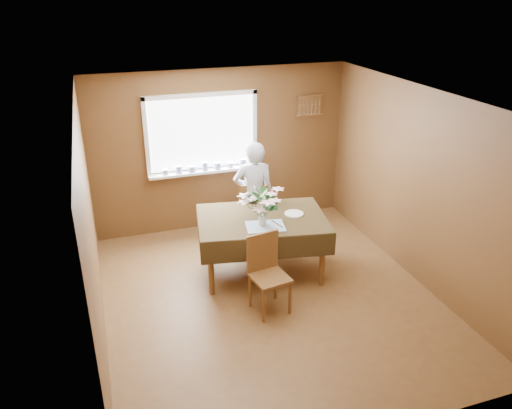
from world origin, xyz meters
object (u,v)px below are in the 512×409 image
object	(u,v)px
dining_table	(262,224)
chair_far	(254,210)
flower_bouquet	(263,204)
chair_near	(267,269)
seated_woman	(254,195)

from	to	relation	value
dining_table	chair_far	bearing A→B (deg)	89.27
flower_bouquet	chair_near	bearing A→B (deg)	-104.20
seated_woman	flower_bouquet	distance (m)	1.02
dining_table	chair_near	xyz separation A→B (m)	(-0.21, -0.79, -0.19)
chair_far	flower_bouquet	bearing A→B (deg)	93.17
dining_table	flower_bouquet	size ratio (longest dim) A/B	3.62
dining_table	seated_woman	distance (m)	0.78
chair_near	chair_far	bearing A→B (deg)	68.00
dining_table	chair_near	world-z (taller)	chair_near
chair_near	flower_bouquet	distance (m)	0.84
dining_table	seated_woman	bearing A→B (deg)	90.00
dining_table	chair_far	xyz separation A→B (m)	(0.16, 0.84, -0.18)
dining_table	chair_near	size ratio (longest dim) A/B	1.93
chair_near	dining_table	bearing A→B (deg)	65.74
dining_table	flower_bouquet	bearing A→B (deg)	-97.70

